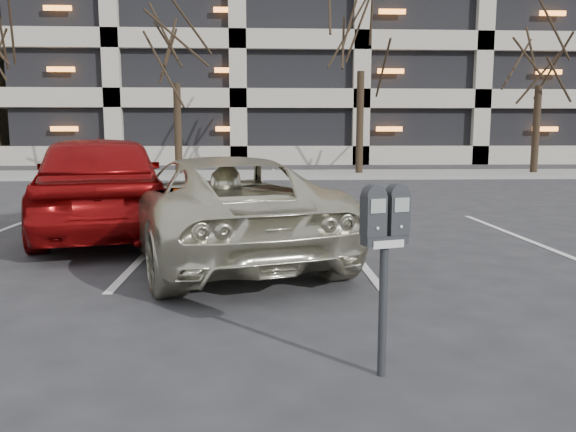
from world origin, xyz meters
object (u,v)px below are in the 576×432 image
at_px(tree_b, 175,25).
at_px(car_red, 100,183).
at_px(tree_c, 362,5).
at_px(parking_meter, 385,234).
at_px(suv_silver, 218,207).
at_px(tree_d, 542,29).

xyz_separation_m(tree_b, car_red, (0.59, -12.78, -4.80)).
xyz_separation_m(tree_c, car_red, (-6.41, -12.78, -5.60)).
height_order(tree_b, parking_meter, tree_b).
xyz_separation_m(tree_c, suv_silver, (-4.41, -14.53, -5.77)).
bearing_deg(tree_d, tree_b, 180.00).
relative_size(tree_c, suv_silver, 1.71).
distance_m(parking_meter, car_red, 6.48).
relative_size(tree_d, parking_meter, 6.20).
bearing_deg(car_red, parking_meter, 106.43).
height_order(tree_d, car_red, tree_d).
bearing_deg(tree_c, suv_silver, -106.89).
bearing_deg(suv_silver, parking_meter, 91.52).
height_order(tree_b, tree_d, tree_b).
distance_m(tree_d, parking_meter, 21.40).
height_order(tree_b, suv_silver, tree_b).
bearing_deg(tree_b, tree_c, 0.00).
bearing_deg(tree_c, parking_meter, -99.46).
xyz_separation_m(tree_d, car_red, (-13.41, -12.78, -4.78)).
distance_m(tree_d, car_red, 19.13).
bearing_deg(suv_silver, tree_b, -98.11).
distance_m(parking_meter, suv_silver, 4.03).
bearing_deg(tree_c, car_red, -116.64).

